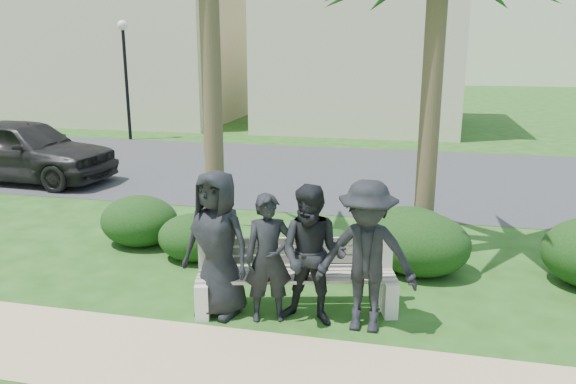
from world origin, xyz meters
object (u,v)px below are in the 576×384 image
Objects in this scene: car_a at (23,150)px; man_c at (312,256)px; man_a at (217,244)px; man_d at (367,257)px; street_lamp at (125,59)px; park_bench at (297,281)px; man_b at (269,258)px.

man_c is at bearing -121.55° from car_a.
man_a is 0.40× the size of car_a.
man_a is 1.01× the size of man_d.
street_lamp is 15.47m from park_bench.
street_lamp is 15.11m from man_a.
man_a is 1.23m from man_c.
street_lamp reaches higher than man_d.
park_bench is 0.62m from man_c.
park_bench is 0.61m from man_b.
man_a is 1.16× the size of man_b.
street_lamp is 0.90× the size of car_a.
man_c is (0.26, -0.30, 0.48)m from park_bench.
man_d reaches higher than park_bench.
car_a is at bearing 150.56° from man_c.
man_c reaches higher than park_bench.
car_a is at bearing 124.75° from man_b.
park_bench is at bearing 30.17° from man_b.
man_a is at bearing -174.14° from man_c.
car_a is at bearing 154.05° from man_a.
man_b is (8.73, -12.65, -2.12)m from street_lamp.
man_a is 9.48m from car_a.
man_b is (0.68, -0.02, -0.13)m from man_a.
man_d is at bearing -18.28° from man_b.
man_c is at bearing -63.35° from park_bench.
park_bench is at bearing 30.79° from man_a.
man_c is (1.23, 0.02, -0.06)m from man_a.
man_a is at bearing -178.50° from man_d.
park_bench is 1.65× the size of man_b.
park_bench is 1.42× the size of man_a.
street_lamp is at bearing 135.20° from man_a.
man_c reaches higher than man_b.
man_d is (1.21, 0.01, 0.12)m from man_b.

